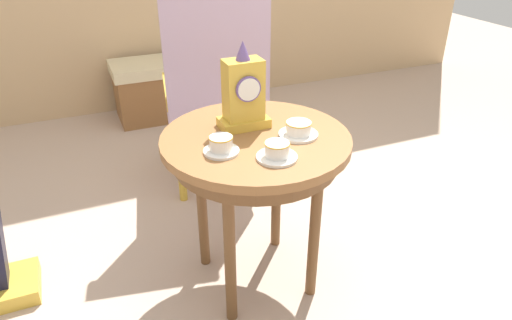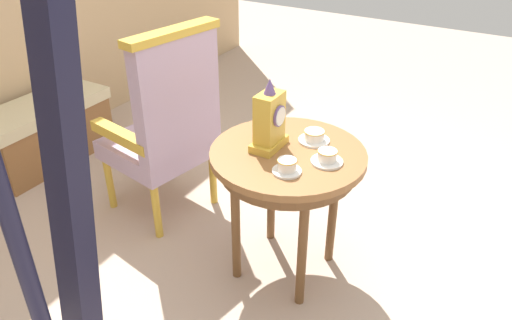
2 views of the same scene
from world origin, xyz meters
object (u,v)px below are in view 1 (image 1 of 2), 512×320
mantel_clock (244,94)px  armchair (215,90)px  side_table (256,155)px  teacup_left (221,145)px  teacup_center (298,130)px  window_bench (175,87)px  teacup_right (277,152)px

mantel_clock → armchair: size_ratio=0.29×
side_table → teacup_left: 0.21m
teacup_center → window_bench: bearing=90.3°
side_table → teacup_right: teacup_right is taller
armchair → window_bench: (0.03, 1.15, -0.37)m
teacup_right → window_bench: (0.14, 2.15, -0.50)m
side_table → window_bench: side_table is taller
window_bench → teacup_center: bearing=-89.7°
mantel_clock → armchair: armchair is taller
teacup_left → teacup_center: 0.31m
armchair → side_table: bearing=-97.2°
side_table → teacup_left: teacup_left is taller
mantel_clock → teacup_left: bearing=-131.7°
teacup_center → window_bench: teacup_center is taller
teacup_left → teacup_center: teacup_left is taller
armchair → teacup_center: bearing=-87.0°
side_table → mantel_clock: mantel_clock is taller
teacup_right → window_bench: teacup_right is taller
teacup_center → armchair: bearing=93.0°
teacup_right → mantel_clock: 0.30m
side_table → teacup_center: (0.15, -0.06, 0.11)m
teacup_center → armchair: (-0.05, 0.87, -0.13)m
side_table → mantel_clock: (-0.01, 0.09, 0.22)m
teacup_left → teacup_right: (0.16, -0.11, -0.00)m
side_table → teacup_right: 0.22m
teacup_center → teacup_right: bearing=-138.8°
side_table → teacup_right: (-0.00, -0.19, 0.11)m
teacup_center → teacup_left: bearing=-176.9°
teacup_center → window_bench: 2.08m
teacup_left → teacup_right: 0.20m
teacup_center → mantel_clock: mantel_clock is taller
armchair → window_bench: size_ratio=1.24×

